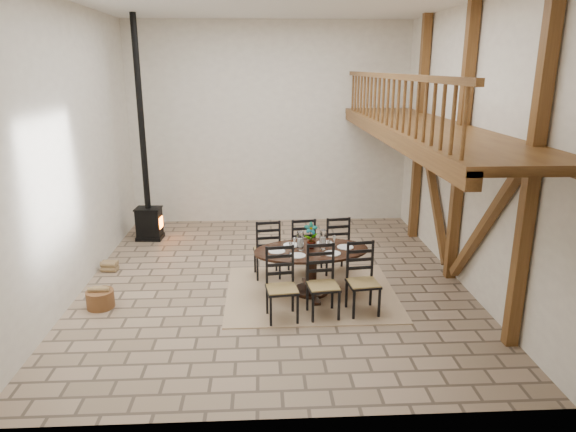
{
  "coord_description": "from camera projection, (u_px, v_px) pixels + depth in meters",
  "views": [
    {
      "loc": [
        -0.21,
        -9.02,
        3.9
      ],
      "look_at": [
        0.28,
        0.4,
        1.15
      ],
      "focal_mm": 32.0,
      "sensor_mm": 36.0,
      "label": 1
    }
  ],
  "objects": [
    {
      "name": "rug",
      "position": [
        311.0,
        293.0,
        9.19
      ],
      "size": [
        3.0,
        2.5,
        0.02
      ],
      "primitive_type": "cube",
      "color": "tan",
      "rests_on": "ground"
    },
    {
      "name": "room_shell",
      "position": [
        341.0,
        120.0,
        8.96
      ],
      "size": [
        7.02,
        8.02,
        5.01
      ],
      "color": "white",
      "rests_on": "ground"
    },
    {
      "name": "wood_stove",
      "position": [
        147.0,
        192.0,
        11.77
      ],
      "size": [
        0.62,
        0.49,
        5.0
      ],
      "rotation": [
        0.0,
        0.0,
        -0.07
      ],
      "color": "black",
      "rests_on": "ground"
    },
    {
      "name": "ground",
      "position": [
        274.0,
        280.0,
        9.75
      ],
      "size": [
        8.0,
        8.0,
        0.0
      ],
      "primitive_type": "plane",
      "color": "#9C8168",
      "rests_on": "ground"
    },
    {
      "name": "log_basket",
      "position": [
        100.0,
        298.0,
        8.61
      ],
      "size": [
        0.46,
        0.46,
        0.38
      ],
      "rotation": [
        0.0,
        0.0,
        0.14
      ],
      "color": "brown",
      "rests_on": "ground"
    },
    {
      "name": "dining_table",
      "position": [
        311.0,
        271.0,
        9.07
      ],
      "size": [
        2.16,
        2.45,
        1.3
      ],
      "rotation": [
        0.0,
        0.0,
        0.12
      ],
      "color": "black",
      "rests_on": "ground"
    },
    {
      "name": "log_stack",
      "position": [
        110.0,
        266.0,
        10.16
      ],
      "size": [
        0.33,
        0.25,
        0.21
      ],
      "rotation": [
        0.0,
        0.0,
        -0.13
      ],
      "color": "#9D8458",
      "rests_on": "ground"
    }
  ]
}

